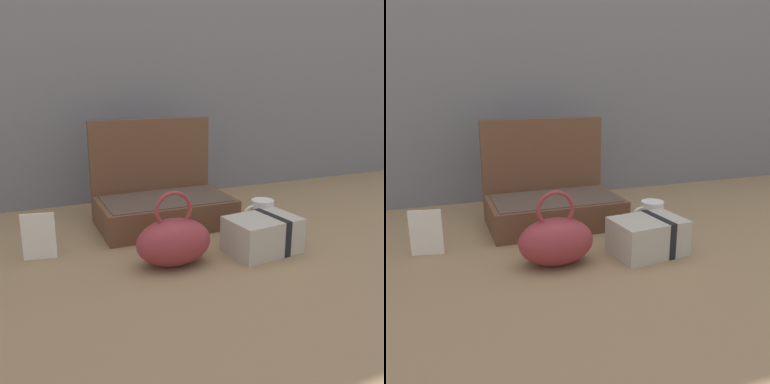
{
  "view_description": "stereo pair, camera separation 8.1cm",
  "coord_description": "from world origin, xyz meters",
  "views": [
    {
      "loc": [
        -0.49,
        -1.1,
        0.48
      ],
      "look_at": [
        -0.02,
        -0.02,
        0.16
      ],
      "focal_mm": 38.26,
      "sensor_mm": 36.0,
      "label": 1
    },
    {
      "loc": [
        -0.42,
        -1.13,
        0.48
      ],
      "look_at": [
        -0.02,
        -0.02,
        0.16
      ],
      "focal_mm": 38.26,
      "sensor_mm": 36.0,
      "label": 2
    }
  ],
  "objects": [
    {
      "name": "cream_toiletry_bag",
      "position": [
        0.15,
        -0.15,
        0.05
      ],
      "size": [
        0.21,
        0.16,
        0.11
      ],
      "color": "#B2A899",
      "rests_on": "ground_plane"
    },
    {
      "name": "info_card_left",
      "position": [
        -0.46,
        0.05,
        0.07
      ],
      "size": [
        0.09,
        0.02,
        0.13
      ],
      "primitive_type": "cube",
      "rotation": [
        0.0,
        0.0,
        -0.17
      ],
      "color": "silver",
      "rests_on": "ground_plane"
    },
    {
      "name": "coffee_mug",
      "position": [
        0.26,
        0.03,
        0.05
      ],
      "size": [
        0.11,
        0.08,
        0.09
      ],
      "color": "white",
      "rests_on": "ground_plane"
    },
    {
      "name": "open_suitcase",
      "position": [
        -0.04,
        0.2,
        0.08
      ],
      "size": [
        0.45,
        0.28,
        0.36
      ],
      "color": "brown",
      "rests_on": "ground_plane"
    },
    {
      "name": "teal_pouch_handbag",
      "position": [
        -0.12,
        -0.14,
        0.07
      ],
      "size": [
        0.21,
        0.14,
        0.21
      ],
      "color": "maroon",
      "rests_on": "ground_plane"
    },
    {
      "name": "back_wall",
      "position": [
        0.0,
        0.58,
        0.7
      ],
      "size": [
        3.2,
        0.06,
        1.4
      ],
      "primitive_type": "cube",
      "color": "slate",
      "rests_on": "ground_plane"
    },
    {
      "name": "ground_plane",
      "position": [
        0.0,
        0.0,
        0.0
      ],
      "size": [
        6.0,
        6.0,
        0.0
      ],
      "primitive_type": "plane",
      "color": "#8C6D4C"
    }
  ]
}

